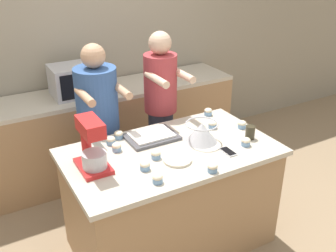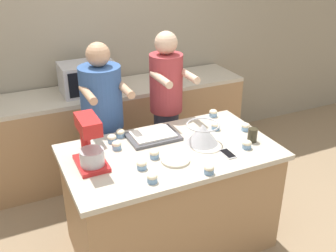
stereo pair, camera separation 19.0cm
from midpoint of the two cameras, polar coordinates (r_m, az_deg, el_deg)
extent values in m
plane|color=#937A5B|center=(3.48, 1.97, -16.30)|extent=(16.00, 16.00, 0.00)
cube|color=gray|center=(4.28, -8.39, 12.24)|extent=(10.00, 0.06, 2.70)
cube|color=#A87F56|center=(3.21, 2.08, -10.71)|extent=(1.54, 0.87, 0.84)
cube|color=beige|center=(2.97, 2.22, -3.85)|extent=(1.60, 0.92, 0.04)
cube|color=#A87F56|center=(4.27, -6.20, -0.61)|extent=(2.80, 0.60, 0.89)
cube|color=beige|center=(4.09, -6.51, 5.24)|extent=(2.80, 0.60, 0.04)
cylinder|color=#232328|center=(3.65, -7.39, -6.02)|extent=(0.27, 0.27, 0.84)
cylinder|color=#335693|center=(3.34, -8.06, 4.10)|extent=(0.35, 0.35, 0.54)
sphere|color=tan|center=(3.23, -8.46, 10.22)|extent=(0.20, 0.20, 0.20)
cylinder|color=tan|center=(3.11, -9.84, 4.55)|extent=(0.06, 0.34, 0.06)
cylinder|color=tan|center=(3.20, -4.68, 5.43)|extent=(0.06, 0.34, 0.06)
cylinder|color=#33384C|center=(3.83, 1.17, -3.76)|extent=(0.23, 0.23, 0.88)
cylinder|color=#A8383D|center=(3.54, 1.27, 6.23)|extent=(0.30, 0.30, 0.53)
sphere|color=#DBB293|center=(3.44, 1.33, 11.97)|extent=(0.20, 0.20, 0.20)
cylinder|color=#DBB293|center=(3.31, 0.63, 6.81)|extent=(0.06, 0.34, 0.06)
cylinder|color=#DBB293|center=(3.42, 4.49, 7.38)|extent=(0.06, 0.34, 0.06)
cube|color=red|center=(2.80, -9.15, -5.40)|extent=(0.20, 0.30, 0.03)
cylinder|color=red|center=(2.83, -10.02, -1.91)|extent=(0.07, 0.07, 0.24)
cube|color=red|center=(2.64, -9.52, 0.22)|extent=(0.13, 0.26, 0.10)
cylinder|color=#BCBCC1|center=(2.73, -9.03, -4.51)|extent=(0.17, 0.17, 0.11)
cone|color=#BCBCC1|center=(3.05, 6.85, -1.15)|extent=(0.25, 0.25, 0.16)
torus|color=#BCBCC1|center=(3.01, 6.92, 0.12)|extent=(0.26, 0.26, 0.01)
cube|color=#4C4C51|center=(3.13, -0.44, -1.56)|extent=(0.40, 0.29, 0.02)
cube|color=white|center=(3.12, -0.45, -1.23)|extent=(0.33, 0.23, 0.02)
cube|color=#B7B7BC|center=(3.96, -10.21, 6.93)|extent=(0.53, 0.35, 0.30)
cube|color=black|center=(3.79, -10.16, 6.05)|extent=(0.36, 0.01, 0.24)
cube|color=#2D2D2D|center=(3.85, -6.72, 6.61)|extent=(0.11, 0.01, 0.24)
cube|color=silver|center=(2.95, 10.51, -4.03)|extent=(0.07, 0.14, 0.01)
cube|color=black|center=(2.94, 10.52, -3.93)|extent=(0.06, 0.13, 0.00)
cylinder|color=#332D1E|center=(3.15, 13.86, -1.31)|extent=(0.07, 0.07, 0.11)
cylinder|color=beige|center=(2.82, 3.02, -5.00)|extent=(0.21, 0.21, 0.02)
cylinder|color=#759EC6|center=(3.08, -6.38, -2.12)|extent=(0.07, 0.07, 0.04)
ellipsoid|color=beige|center=(3.06, -6.40, -1.65)|extent=(0.07, 0.07, 0.04)
cylinder|color=#759EC6|center=(2.58, -0.17, -7.87)|extent=(0.07, 0.07, 0.04)
ellipsoid|color=beige|center=(2.57, -0.17, -7.35)|extent=(0.07, 0.07, 0.04)
cylinder|color=#759EC6|center=(3.05, 13.12, -2.91)|extent=(0.07, 0.07, 0.04)
ellipsoid|color=beige|center=(3.04, 13.17, -2.44)|extent=(0.07, 0.07, 0.04)
cylinder|color=#759EC6|center=(2.98, -5.63, -3.10)|extent=(0.07, 0.07, 0.04)
ellipsoid|color=beige|center=(2.96, -5.66, -2.62)|extent=(0.07, 0.07, 0.04)
cylinder|color=#759EC6|center=(2.72, -1.83, -5.96)|extent=(0.07, 0.07, 0.04)
ellipsoid|color=beige|center=(2.71, -1.84, -5.45)|extent=(0.07, 0.07, 0.04)
cylinder|color=#759EC6|center=(3.33, 12.80, -0.39)|extent=(0.07, 0.07, 0.04)
ellipsoid|color=beige|center=(3.32, 12.84, 0.05)|extent=(0.07, 0.07, 0.04)
cylinder|color=#759EC6|center=(3.30, 8.57, -0.26)|extent=(0.07, 0.07, 0.04)
ellipsoid|color=beige|center=(3.29, 8.60, 0.18)|extent=(0.07, 0.07, 0.04)
cylinder|color=#759EC6|center=(2.85, -0.08, -4.39)|extent=(0.07, 0.07, 0.04)
ellipsoid|color=beige|center=(2.83, -0.08, -3.90)|extent=(0.07, 0.07, 0.04)
cylinder|color=#759EC6|center=(3.15, -5.19, -1.33)|extent=(0.07, 0.07, 0.04)
ellipsoid|color=beige|center=(3.14, -5.21, -0.87)|extent=(0.07, 0.07, 0.04)
cylinder|color=#759EC6|center=(3.54, 8.10, 1.63)|extent=(0.07, 0.07, 0.04)
ellipsoid|color=beige|center=(3.53, 8.13, 2.05)|extent=(0.07, 0.07, 0.04)
cylinder|color=#759EC6|center=(2.70, 7.98, -6.56)|extent=(0.07, 0.07, 0.04)
ellipsoid|color=beige|center=(2.68, 8.02, -6.04)|extent=(0.07, 0.07, 0.04)
camera|label=1|loc=(0.10, -88.13, 0.90)|focal=42.00mm
camera|label=2|loc=(0.10, 91.87, -0.90)|focal=42.00mm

